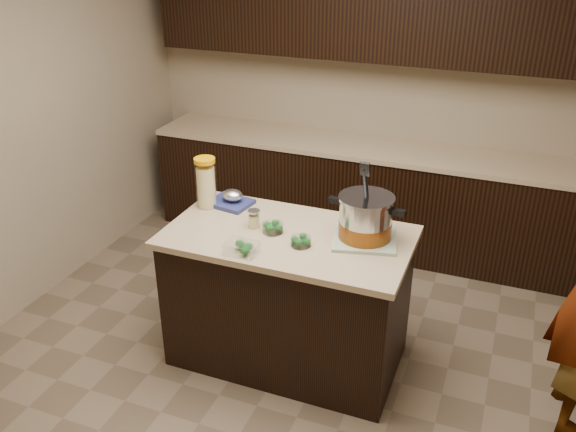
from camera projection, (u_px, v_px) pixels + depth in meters
name	position (u px, v px, depth m)	size (l,w,h in m)	color
ground_plane	(288.00, 355.00, 4.01)	(4.00, 4.00, 0.00)	brown
room_shell	(288.00, 99.00, 3.25)	(4.04, 4.04, 2.72)	tan
back_cabinets	(365.00, 138.00, 5.04)	(3.60, 0.63, 2.33)	black
island	(288.00, 297.00, 3.81)	(1.46, 0.81, 0.90)	black
dish_towel	(364.00, 238.00, 3.54)	(0.36, 0.36, 0.02)	#5A7C53
stock_pot	(365.00, 220.00, 3.49)	(0.46, 0.35, 0.46)	#B7B7BC
lemonade_pitcher	(206.00, 185.00, 3.89)	(0.17, 0.17, 0.33)	#D9CB84
mason_jar	(254.00, 219.00, 3.66)	(0.10, 0.10, 0.12)	#D9CB84
broccoli_tub_left	(273.00, 228.00, 3.62)	(0.16, 0.16, 0.06)	silver
broccoli_tub_right	(301.00, 242.00, 3.47)	(0.15, 0.15, 0.06)	silver
broccoli_tub_rect	(242.00, 249.00, 3.39)	(0.18, 0.14, 0.06)	silver
blue_tray	(231.00, 200.00, 3.96)	(0.30, 0.25, 0.10)	navy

